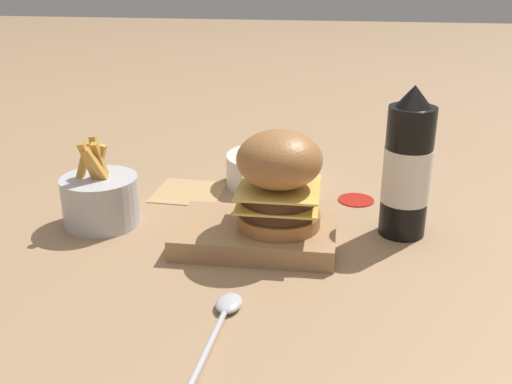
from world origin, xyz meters
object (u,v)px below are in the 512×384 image
at_px(side_bowl, 270,169).
at_px(fries_basket, 101,199).
at_px(ketchup_bottle, 407,169).
at_px(burger, 279,179).
at_px(spoon, 224,314).
at_px(serving_board, 256,234).

bearing_deg(side_bowl, fries_basket, -139.91).
bearing_deg(ketchup_bottle, side_bowl, 142.00).
bearing_deg(fries_basket, ketchup_bottle, 3.64).
height_order(burger, fries_basket, burger).
relative_size(burger, spoon, 0.79).
height_order(serving_board, burger, burger).
relative_size(serving_board, fries_basket, 1.64).
bearing_deg(burger, fries_basket, 173.05).
xyz_separation_m(burger, side_bowl, (-0.04, 0.23, -0.07)).
distance_m(fries_basket, spoon, 0.33).
distance_m(burger, fries_basket, 0.28).
distance_m(serving_board, fries_basket, 0.25).
bearing_deg(side_bowl, burger, -80.27).
relative_size(burger, side_bowl, 0.89).
bearing_deg(serving_board, ketchup_bottle, 17.38).
relative_size(burger, ketchup_bottle, 0.62).
bearing_deg(ketchup_bottle, spoon, -130.42).
bearing_deg(fries_basket, spoon, -44.41).
xyz_separation_m(burger, ketchup_bottle, (0.18, 0.06, 0.00)).
bearing_deg(serving_board, spoon, -93.10).
xyz_separation_m(serving_board, side_bowl, (-0.01, 0.24, 0.01)).
xyz_separation_m(fries_basket, side_bowl, (0.24, 0.20, -0.01)).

